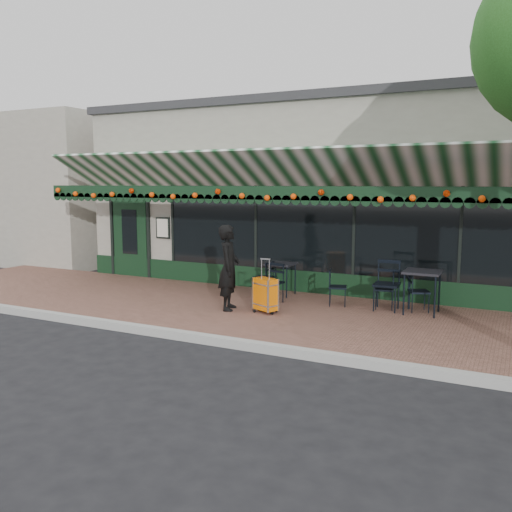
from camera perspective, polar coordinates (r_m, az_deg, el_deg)
The scene contains 15 objects.
ground at distance 9.32m, azimuth -5.41°, elevation -8.95°, with size 80.00×80.00×0.00m, color black.
sidewalk at distance 10.99m, azimuth 0.11°, elevation -5.93°, with size 18.00×4.00×0.15m, color brown.
curb at distance 9.23m, azimuth -5.68°, elevation -8.63°, with size 18.00×0.16×0.15m, color #9E9E99.
restaurant_building at distance 16.12m, azimuth 9.39°, elevation 6.22°, with size 12.00×9.60×4.50m.
neighbor_building_left at distance 23.60m, azimuth -22.46°, elevation 6.50°, with size 12.00×8.00×4.80m, color #9C9889.
woman at distance 10.74m, azimuth -2.87°, elevation -1.22°, with size 0.62×0.41×1.70m, color black.
suitcase at distance 10.56m, azimuth 0.99°, elevation -4.10°, with size 0.53×0.42×1.06m.
cafe_table_a at distance 10.89m, azimuth 17.12°, elevation -1.93°, with size 0.68×0.68×0.84m.
cafe_table_b at distance 12.17m, azimuth 2.64°, elevation -1.09°, with size 0.59×0.59×0.73m.
chair_a_left at distance 11.20m, azimuth 13.36°, elevation -3.44°, with size 0.39×0.39×0.78m, color black, non-canonical shape.
chair_a_right at distance 11.12m, azimuth 16.77°, elevation -3.65°, with size 0.39×0.39×0.78m, color black, non-canonical shape.
chair_a_front at distance 11.04m, azimuth 13.59°, elevation -3.01°, with size 0.50×0.50×1.01m, color black, non-canonical shape.
chair_b_left at distance 12.24m, azimuth 0.78°, elevation -2.30°, with size 0.39×0.39×0.77m, color black, non-canonical shape.
chair_b_right at distance 11.29m, azimuth 8.60°, elevation -3.29°, with size 0.38×0.38×0.76m, color black, non-canonical shape.
chair_b_front at distance 11.41m, azimuth 1.63°, elevation -2.85°, with size 0.42×0.42×0.85m, color black, non-canonical shape.
Camera 1 is at (4.73, -7.57, 2.67)m, focal length 38.00 mm.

